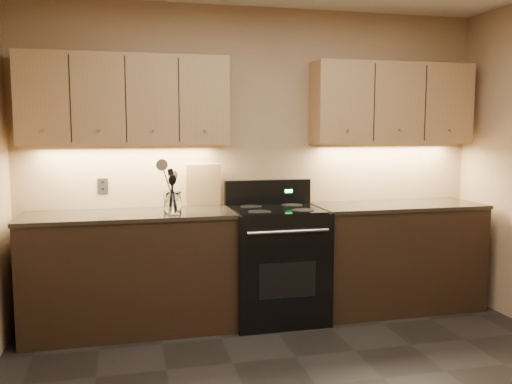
% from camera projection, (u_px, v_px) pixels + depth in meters
% --- Properties ---
extents(wall_back, '(4.00, 0.04, 2.60)m').
position_uv_depth(wall_back, '(258.00, 161.00, 4.69)').
color(wall_back, tan).
rests_on(wall_back, ground).
extents(counter_left, '(1.62, 0.62, 0.93)m').
position_uv_depth(counter_left, '(130.00, 272.00, 4.24)').
color(counter_left, black).
rests_on(counter_left, ground).
extents(counter_right, '(1.46, 0.62, 0.93)m').
position_uv_depth(counter_right, '(396.00, 256.00, 4.77)').
color(counter_right, black).
rests_on(counter_right, ground).
extents(stove, '(0.76, 0.68, 1.14)m').
position_uv_depth(stove, '(276.00, 262.00, 4.49)').
color(stove, black).
rests_on(stove, ground).
extents(upper_cab_left, '(1.60, 0.30, 0.70)m').
position_uv_depth(upper_cab_left, '(126.00, 100.00, 4.23)').
color(upper_cab_left, tan).
rests_on(upper_cab_left, wall_back).
extents(upper_cab_right, '(1.44, 0.30, 0.70)m').
position_uv_depth(upper_cab_right, '(392.00, 104.00, 4.76)').
color(upper_cab_right, tan).
rests_on(upper_cab_right, wall_back).
extents(outlet_plate, '(0.08, 0.01, 0.12)m').
position_uv_depth(outlet_plate, '(103.00, 186.00, 4.40)').
color(outlet_plate, '#B2B5BA').
rests_on(outlet_plate, wall_back).
extents(utensil_crock, '(0.14, 0.14, 0.17)m').
position_uv_depth(utensil_crock, '(172.00, 204.00, 4.16)').
color(utensil_crock, white).
rests_on(utensil_crock, counter_left).
extents(cutting_board, '(0.29, 0.10, 0.36)m').
position_uv_depth(cutting_board, '(204.00, 185.00, 4.56)').
color(cutting_board, tan).
rests_on(cutting_board, counter_left).
extents(wooden_spoon, '(0.11, 0.11, 0.32)m').
position_uv_depth(wooden_spoon, '(170.00, 192.00, 4.14)').
color(wooden_spoon, tan).
rests_on(wooden_spoon, utensil_crock).
extents(black_spoon, '(0.07, 0.15, 0.30)m').
position_uv_depth(black_spoon, '(171.00, 192.00, 4.17)').
color(black_spoon, black).
rests_on(black_spoon, utensil_crock).
extents(black_turner, '(0.13, 0.13, 0.35)m').
position_uv_depth(black_turner, '(175.00, 190.00, 4.14)').
color(black_turner, black).
rests_on(black_turner, utensil_crock).
extents(steel_spatula, '(0.21, 0.15, 0.40)m').
position_uv_depth(steel_spatula, '(176.00, 186.00, 4.16)').
color(steel_spatula, silver).
rests_on(steel_spatula, utensil_crock).
extents(steel_skimmer, '(0.21, 0.10, 0.41)m').
position_uv_depth(steel_skimmer, '(177.00, 186.00, 4.15)').
color(steel_skimmer, silver).
rests_on(steel_skimmer, utensil_crock).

